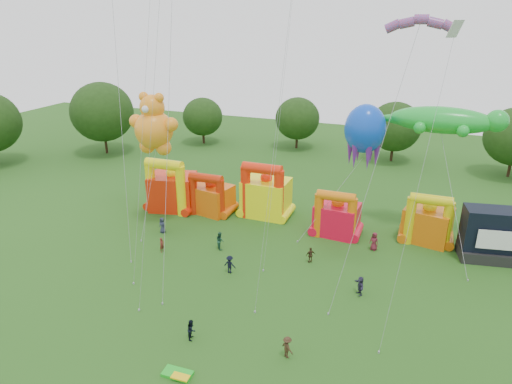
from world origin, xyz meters
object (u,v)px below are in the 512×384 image
(spectator_0, at_px, (162,225))
(stage_trailer, at_px, (507,236))
(bouncy_castle_0, at_px, (172,189))
(gecko_kite, at_px, (451,184))
(teddy_bear_kite, at_px, (153,133))
(bouncy_castle_2, at_px, (265,195))
(spectator_4, at_px, (310,255))
(octopus_kite, at_px, (340,181))

(spectator_0, bearing_deg, stage_trailer, 30.92)
(bouncy_castle_0, distance_m, gecko_kite, 31.26)
(stage_trailer, relative_size, teddy_bear_kite, 0.57)
(stage_trailer, height_order, spectator_0, stage_trailer)
(teddy_bear_kite, bearing_deg, spectator_0, -51.83)
(bouncy_castle_2, xyz_separation_m, spectator_4, (7.79, -8.95, -1.79))
(bouncy_castle_2, bearing_deg, bouncy_castle_0, -169.01)
(stage_trailer, xyz_separation_m, octopus_kite, (-16.43, 0.65, 3.37))
(octopus_kite, bearing_deg, stage_trailer, -2.27)
(octopus_kite, xyz_separation_m, spectator_0, (-17.81, -7.24, -5.00))
(octopus_kite, bearing_deg, spectator_0, -157.87)
(teddy_bear_kite, height_order, octopus_kite, teddy_bear_kite)
(stage_trailer, relative_size, spectator_0, 4.82)
(bouncy_castle_2, height_order, teddy_bear_kite, teddy_bear_kite)
(gecko_kite, relative_size, spectator_0, 7.79)
(spectator_4, bearing_deg, bouncy_castle_2, -87.76)
(gecko_kite, distance_m, spectator_0, 30.08)
(bouncy_castle_2, bearing_deg, spectator_4, -48.98)
(stage_trailer, bearing_deg, spectator_4, -157.66)
(bouncy_castle_2, distance_m, octopus_kite, 9.48)
(bouncy_castle_0, height_order, spectator_4, bouncy_castle_0)
(octopus_kite, relative_size, spectator_4, 8.69)
(bouncy_castle_2, bearing_deg, stage_trailer, -4.03)
(stage_trailer, distance_m, teddy_bear_kite, 36.65)
(octopus_kite, relative_size, spectator_0, 7.77)
(gecko_kite, bearing_deg, spectator_0, -166.13)
(stage_trailer, distance_m, octopus_kite, 16.79)
(bouncy_castle_0, distance_m, spectator_0, 6.80)
(teddy_bear_kite, relative_size, gecko_kite, 1.09)
(bouncy_castle_0, relative_size, stage_trailer, 0.78)
(bouncy_castle_0, xyz_separation_m, octopus_kite, (20.14, 1.07, 3.35))
(bouncy_castle_0, distance_m, octopus_kite, 20.45)
(bouncy_castle_2, height_order, gecko_kite, gecko_kite)
(bouncy_castle_0, xyz_separation_m, spectator_4, (19.12, -6.75, -1.74))
(stage_trailer, relative_size, octopus_kite, 0.62)
(bouncy_castle_2, distance_m, stage_trailer, 25.30)
(bouncy_castle_2, height_order, stage_trailer, bouncy_castle_2)
(spectator_0, xyz_separation_m, spectator_4, (16.79, -0.58, -0.09))
(teddy_bear_kite, distance_m, spectator_0, 10.06)
(gecko_kite, bearing_deg, bouncy_castle_2, 176.16)
(bouncy_castle_0, bearing_deg, stage_trailer, 0.66)
(spectator_4, bearing_deg, teddy_bear_kite, -45.05)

